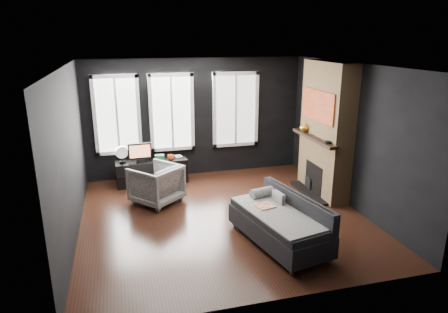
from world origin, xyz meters
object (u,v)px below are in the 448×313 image
object	(u,v)px
media_console	(152,171)
mantel_vase	(305,127)
sofa	(279,220)
book	(175,153)
armchair	(156,182)
mug	(171,156)
monitor	(140,151)

from	to	relation	value
media_console	mantel_vase	world-z (taller)	mantel_vase
sofa	media_console	size ratio (longest dim) A/B	1.17
media_console	sofa	bearing A→B (deg)	-65.52
book	armchair	bearing A→B (deg)	-114.16
sofa	mug	size ratio (longest dim) A/B	13.19
mantel_vase	media_console	bearing A→B (deg)	161.52
sofa	book	bearing A→B (deg)	96.32
armchair	book	size ratio (longest dim) A/B	4.08
armchair	monitor	distance (m)	1.18
sofa	mantel_vase	distance (m)	2.80
media_console	mantel_vase	distance (m)	3.48
mantel_vase	monitor	bearing A→B (deg)	163.07
armchair	book	world-z (taller)	armchair
media_console	book	bearing A→B (deg)	7.66
monitor	mantel_vase	world-z (taller)	mantel_vase
armchair	monitor	size ratio (longest dim) A/B	1.64
mug	mantel_vase	bearing A→B (deg)	-20.14
mug	book	xyz separation A→B (m)	(0.12, 0.16, 0.03)
mug	mantel_vase	xyz separation A→B (m)	(2.72, -1.00, 0.73)
sofa	book	size ratio (longest dim) A/B	8.81
monitor	book	world-z (taller)	monitor
armchair	mantel_vase	world-z (taller)	mantel_vase
monitor	mug	bearing A→B (deg)	-5.76
armchair	sofa	bearing A→B (deg)	87.97
sofa	mug	xyz separation A→B (m)	(-1.27, 3.21, 0.21)
mug	mantel_vase	size ratio (longest dim) A/B	0.65
armchair	mantel_vase	xyz separation A→B (m)	(3.15, 0.08, 0.91)
monitor	mantel_vase	xyz separation A→B (m)	(3.38, -1.03, 0.57)
mug	book	size ratio (longest dim) A/B	0.67
book	mantel_vase	world-z (taller)	mantel_vase
sofa	media_console	xyz separation A→B (m)	(-1.70, 3.26, -0.12)
media_console	book	world-z (taller)	book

